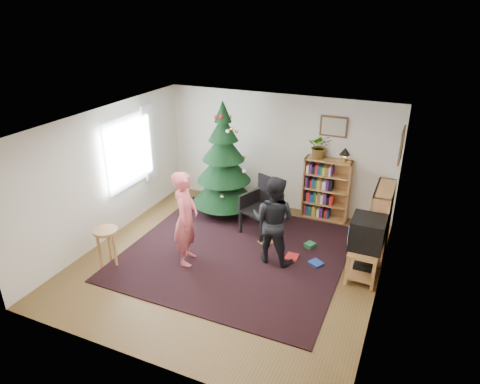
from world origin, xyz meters
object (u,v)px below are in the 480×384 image
at_px(christmas_tree, 224,169).
at_px(crt_tv, 367,233).
at_px(tv_stand, 364,258).
at_px(table_lamp, 345,152).
at_px(picture_right, 402,145).
at_px(bookshelf_back, 326,189).
at_px(picture_back, 334,126).
at_px(person_by_chair, 273,220).
at_px(stool, 106,238).
at_px(armchair, 263,203).
at_px(bookshelf_right, 380,221).
at_px(potted_plant, 320,146).
at_px(person_standing, 186,218).

xyz_separation_m(christmas_tree, crt_tv, (3.12, -1.15, -0.22)).
distance_m(tv_stand, table_lamp, 2.27).
bearing_deg(christmas_tree, tv_stand, -20.25).
xyz_separation_m(picture_right, crt_tv, (-0.26, -1.19, -1.15)).
bearing_deg(bookshelf_back, picture_back, 85.72).
height_order(picture_back, person_by_chair, picture_back).
bearing_deg(stool, bookshelf_back, 47.19).
height_order(armchair, stool, armchair).
height_order(picture_back, stool, picture_back).
xyz_separation_m(christmas_tree, stool, (-0.97, -2.61, -0.49)).
distance_m(crt_tv, table_lamp, 2.07).
xyz_separation_m(picture_right, stool, (-4.34, -2.66, -1.42)).
bearing_deg(armchair, picture_back, 70.20).
distance_m(bookshelf_right, potted_plant, 1.95).
distance_m(picture_back, person_standing, 3.47).
relative_size(picture_right, bookshelf_back, 0.46).
bearing_deg(person_standing, potted_plant, -46.87).
bearing_deg(person_by_chair, bookshelf_right, -147.36).
height_order(person_by_chair, potted_plant, potted_plant).
xyz_separation_m(tv_stand, crt_tv, (-0.00, 0.00, 0.48)).
bearing_deg(christmas_tree, bookshelf_back, 17.27).
bearing_deg(picture_back, person_by_chair, -102.51).
bearing_deg(crt_tv, person_by_chair, -172.80).
xyz_separation_m(person_standing, person_by_chair, (1.35, 0.63, -0.05)).
bearing_deg(bookshelf_right, person_standing, 117.97).
bearing_deg(person_standing, armchair, -42.47).
bearing_deg(picture_back, table_lamp, -24.97).
bearing_deg(picture_right, table_lamp, 150.32).
height_order(bookshelf_back, table_lamp, table_lamp).
relative_size(christmas_tree, tv_stand, 2.89).
xyz_separation_m(crt_tv, person_by_chair, (-1.54, -0.19, -0.01)).
relative_size(christmas_tree, bookshelf_right, 1.88).
relative_size(person_by_chair, table_lamp, 5.47).
bearing_deg(tv_stand, person_by_chair, -172.81).
height_order(person_standing, person_by_chair, person_standing).
relative_size(bookshelf_back, potted_plant, 2.53).
bearing_deg(tv_stand, crt_tv, 180.00).
bearing_deg(christmas_tree, table_lamp, 15.16).
relative_size(picture_right, tv_stand, 0.71).
bearing_deg(tv_stand, person_standing, -164.00).
bearing_deg(picture_back, bookshelf_right, -44.05).
bearing_deg(potted_plant, bookshelf_back, 0.00).
xyz_separation_m(christmas_tree, tv_stand, (3.12, -1.15, -0.70)).
bearing_deg(tv_stand, bookshelf_right, 81.12).
bearing_deg(potted_plant, person_standing, -121.56).
bearing_deg(table_lamp, person_standing, -128.85).
relative_size(crt_tv, stool, 0.84).
xyz_separation_m(tv_stand, table_lamp, (-0.78, 1.78, 1.17)).
xyz_separation_m(potted_plant, table_lamp, (0.50, 0.00, -0.06)).
relative_size(bookshelf_right, potted_plant, 2.53).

